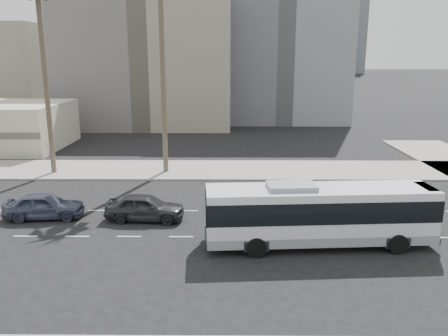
{
  "coord_description": "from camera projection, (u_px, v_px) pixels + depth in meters",
  "views": [
    {
      "loc": [
        -0.33,
        -24.11,
        10.09
      ],
      "look_at": [
        -0.57,
        4.0,
        3.1
      ],
      "focal_mm": 36.07,
      "sensor_mm": 36.0,
      "label": 1
    }
  ],
  "objects": [
    {
      "name": "ground",
      "position": [
        233.0,
        237.0,
        25.82
      ],
      "size": [
        700.0,
        700.0,
        0.0
      ],
      "primitive_type": "plane",
      "color": "black",
      "rests_on": "ground"
    },
    {
      "name": "sidewalk_north",
      "position": [
        231.0,
        170.0,
        40.85
      ],
      "size": [
        120.0,
        7.0,
        0.15
      ],
      "primitive_type": "cube",
      "color": "gray",
      "rests_on": "ground"
    },
    {
      "name": "midrise_beige_west",
      "position": [
        150.0,
        64.0,
        67.42
      ],
      "size": [
        24.0,
        18.0,
        18.0
      ],
      "primitive_type": "cube",
      "color": "slate",
      "rests_on": "ground"
    },
    {
      "name": "midrise_gray_center",
      "position": [
        279.0,
        38.0,
        73.09
      ],
      "size": [
        20.0,
        20.0,
        26.0
      ],
      "primitive_type": "cube",
      "color": "slate",
      "rests_on": "ground"
    },
    {
      "name": "civic_tower",
      "position": [
        225.0,
        5.0,
        259.08
      ],
      "size": [
        42.0,
        42.0,
        129.0
      ],
      "color": "beige",
      "rests_on": "ground"
    },
    {
      "name": "highrise_right",
      "position": [
        313.0,
        8.0,
        240.22
      ],
      "size": [
        26.0,
        26.0,
        70.0
      ],
      "primitive_type": "cube",
      "color": "#53585F",
      "rests_on": "ground"
    },
    {
      "name": "highrise_far",
      "position": [
        345.0,
        22.0,
        270.34
      ],
      "size": [
        22.0,
        22.0,
        60.0
      ],
      "primitive_type": "cube",
      "color": "#53585F",
      "rests_on": "ground"
    },
    {
      "name": "city_bus",
      "position": [
        319.0,
        213.0,
        24.31
      ],
      "size": [
        12.44,
        3.57,
        3.53
      ],
      "rotation": [
        0.0,
        0.0,
        0.07
      ],
      "color": "silver",
      "rests_on": "ground"
    },
    {
      "name": "car_a",
      "position": [
        145.0,
        207.0,
        28.38
      ],
      "size": [
        2.31,
        5.07,
        1.69
      ],
      "primitive_type": "imported",
      "rotation": [
        0.0,
        0.0,
        1.5
      ],
      "color": "#2A2A2C",
      "rests_on": "ground"
    },
    {
      "name": "car_b",
      "position": [
        44.0,
        206.0,
        28.68
      ],
      "size": [
        2.43,
        5.07,
        1.67
      ],
      "primitive_type": "imported",
      "rotation": [
        0.0,
        0.0,
        1.67
      ],
      "color": "#3B4355",
      "rests_on": "ground"
    }
  ]
}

